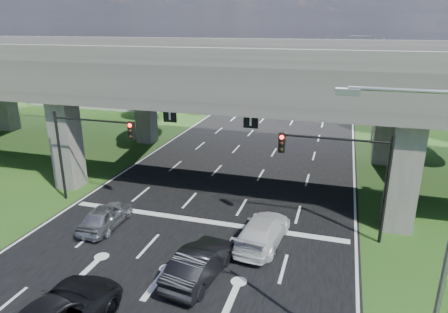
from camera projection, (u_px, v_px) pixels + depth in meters
The scene contains 18 objects.
ground at pixel (180, 252), 20.72m from camera, with size 160.00×160.00×0.00m, color #224717.
road at pixel (232, 182), 29.80m from camera, with size 18.00×120.00×0.03m, color black.
overpass at pixel (240, 72), 29.11m from camera, with size 80.00×15.00×10.00m.
warehouse at pixel (108, 89), 58.96m from camera, with size 20.00×10.00×4.00m, color #9E9E99.
signal_right at pixel (345, 166), 20.84m from camera, with size 5.76×0.54×6.00m.
signal_left at pixel (86, 142), 25.10m from camera, with size 5.76×0.54×6.00m.
streetlight_near at pixel (435, 237), 10.66m from camera, with size 3.38×0.25×10.00m.
streetlight_far at pixel (374, 83), 37.92m from camera, with size 3.38×0.25×10.00m.
streetlight_beyond at pixel (367, 67), 52.46m from camera, with size 3.38×0.25×10.00m.
tree_left_near at pixel (154, 81), 46.62m from camera, with size 4.50×4.50×7.80m.
tree_left_mid at pixel (160, 78), 54.90m from camera, with size 3.91×3.90×6.76m.
tree_left_far at pixel (207, 66), 60.78m from camera, with size 4.80×4.80×8.32m.
tree_right_near at pixel (400, 92), 41.18m from camera, with size 4.20×4.20×7.28m.
tree_right_mid at pixel (419, 86), 47.73m from camera, with size 3.91×3.90×6.76m.
tree_right_far at pixel (380, 72), 55.89m from camera, with size 4.50×4.50×7.80m.
car_silver at pixel (106, 216), 22.95m from camera, with size 1.65×4.10×1.40m, color #A8AAB0.
car_dark at pixel (200, 263), 18.31m from camera, with size 1.66×4.75×1.56m, color black.
car_white at pixel (263, 231), 21.22m from camera, with size 2.08×5.10×1.48m, color silver.
Camera 1 is at (7.40, -16.66, 11.26)m, focal length 32.00 mm.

